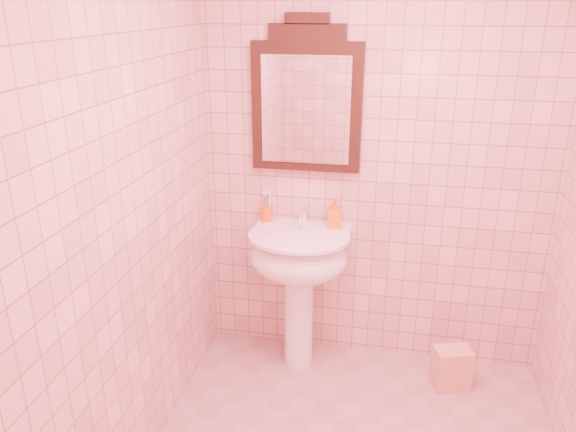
% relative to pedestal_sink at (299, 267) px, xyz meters
% --- Properties ---
extents(back_wall, '(2.00, 0.02, 2.50)m').
position_rel_pedestal_sink_xyz_m(back_wall, '(0.41, 0.23, 0.59)').
color(back_wall, beige).
rests_on(back_wall, floor).
extents(pedestal_sink, '(0.58, 0.58, 0.86)m').
position_rel_pedestal_sink_xyz_m(pedestal_sink, '(0.00, 0.00, 0.00)').
color(pedestal_sink, white).
rests_on(pedestal_sink, floor).
extents(faucet, '(0.04, 0.16, 0.11)m').
position_rel_pedestal_sink_xyz_m(faucet, '(0.00, 0.14, 0.26)').
color(faucet, white).
rests_on(faucet, pedestal_sink).
extents(mirror, '(0.62, 0.06, 0.86)m').
position_rel_pedestal_sink_xyz_m(mirror, '(0.00, 0.20, 0.92)').
color(mirror, black).
rests_on(mirror, back_wall).
extents(toothbrush_cup, '(0.07, 0.07, 0.17)m').
position_rel_pedestal_sink_xyz_m(toothbrush_cup, '(-0.23, 0.17, 0.25)').
color(toothbrush_cup, '#EF5014').
rests_on(toothbrush_cup, pedestal_sink).
extents(soap_dispenser, '(0.09, 0.09, 0.18)m').
position_rel_pedestal_sink_xyz_m(soap_dispenser, '(0.18, 0.16, 0.29)').
color(soap_dispenser, orange).
rests_on(soap_dispenser, pedestal_sink).
extents(towel, '(0.24, 0.19, 0.25)m').
position_rel_pedestal_sink_xyz_m(towel, '(0.91, -0.05, -0.54)').
color(towel, '#DC9281').
rests_on(towel, floor).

